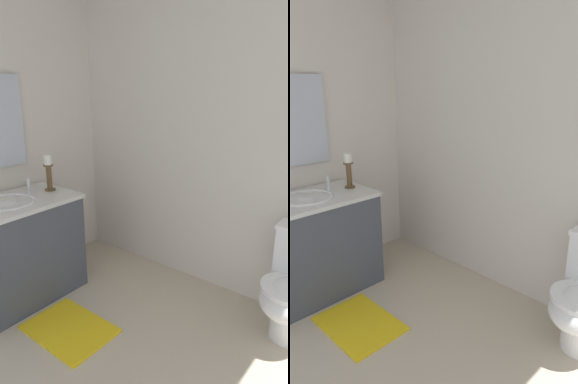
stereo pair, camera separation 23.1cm
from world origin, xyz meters
TOP-DOWN VIEW (x-y plane):
  - floor at (0.00, 0.00)m, footprint 2.86×2.29m
  - wall_back at (0.00, 1.15)m, footprint 2.86×0.04m
  - vanity_cabinet at (-1.10, -0.04)m, footprint 0.58×1.02m
  - sink_basin at (-1.10, -0.03)m, footprint 0.40×0.40m
  - candle_holder_tall at (-1.11, 0.36)m, footprint 0.09×0.09m
  - bath_mat at (-0.48, -0.04)m, footprint 0.60×0.44m

SIDE VIEW (x-z plane):
  - floor at x=0.00m, z-range -0.02..0.00m
  - bath_mat at x=-0.48m, z-range 0.00..0.02m
  - vanity_cabinet at x=-1.10m, z-range 0.00..0.81m
  - sink_basin at x=-1.10m, z-range 0.65..0.90m
  - candle_holder_tall at x=-1.11m, z-range 0.82..1.12m
  - wall_back at x=0.00m, z-range 0.00..2.45m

